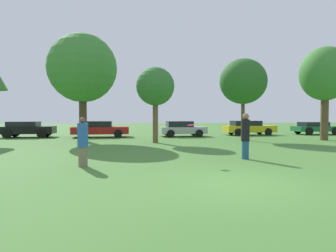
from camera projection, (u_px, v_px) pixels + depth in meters
ground_plane at (237, 184)px, 7.51m from camera, size 120.00×120.00×0.00m
person_thrower at (83, 142)px, 10.02m from camera, size 0.36×0.36×1.69m
person_catcher at (245, 136)px, 11.73m from camera, size 0.32×0.32×1.84m
frisbee at (191, 125)px, 10.81m from camera, size 0.27×0.27×0.06m
tree_1 at (82, 68)px, 19.69m from camera, size 4.61×4.61×7.27m
tree_2 at (155, 87)px, 18.68m from camera, size 2.46×2.46×4.85m
tree_3 at (243, 82)px, 20.48m from camera, size 3.28×3.28×5.73m
tree_4 at (325, 75)px, 20.64m from camera, size 3.48×3.48×6.60m
parked_car_black at (27, 129)px, 23.46m from camera, size 4.09×2.01×1.27m
parked_car_red at (100, 129)px, 23.78m from camera, size 4.50×2.10×1.30m
parked_car_silver at (182, 129)px, 24.53m from camera, size 3.81×2.05×1.28m
parked_car_yellow at (248, 127)px, 26.33m from camera, size 4.50×1.91×1.29m
parked_car_green at (315, 128)px, 27.13m from camera, size 4.22×1.90×1.16m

